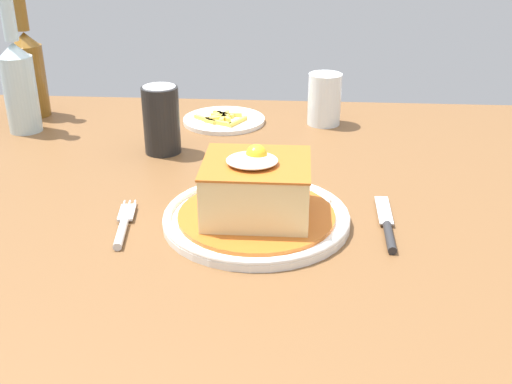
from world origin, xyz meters
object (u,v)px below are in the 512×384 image
Objects in this scene: main_plate at (255,217)px; beer_bottle_clear at (18,82)px; beer_bottle_amber at (28,70)px; drinking_glass at (323,103)px; fork at (122,226)px; soda_can at (160,120)px; knife at (386,229)px; side_plate_fries at (223,120)px.

main_plate is 1.01× the size of beer_bottle_clear.
beer_bottle_amber reaches higher than drinking_glass.
drinking_glass is at bearing 58.80° from fork.
fork is at bearing -88.98° from soda_can.
fork is 0.57m from drinking_glass.
main_plate reaches higher than knife.
knife is 0.85m from beer_bottle_amber.
main_plate is 1.01× the size of beer_bottle_amber.
soda_can reaches higher than fork.
drinking_glass is at bearing 8.19° from beer_bottle_clear.
side_plate_fries is (0.09, 0.48, -0.00)m from fork.
fork is 0.31m from soda_can.
soda_can reaches higher than main_plate.
knife is at bearing 2.86° from fork.
soda_can is 0.47× the size of beer_bottle_amber.
side_plate_fries reaches higher than fork.
knife is 0.47m from soda_can.
beer_bottle_clear reaches higher than main_plate.
fork is at bearing -121.20° from drinking_glass.
beer_bottle_clear reaches higher than knife.
fork is 0.49m from side_plate_fries.
knife is (0.18, -0.02, -0.00)m from main_plate.
soda_can is (-0.38, 0.28, 0.06)m from knife.
drinking_glass is at bearing 31.25° from soda_can.
beer_bottle_amber reaches higher than side_plate_fries.
beer_bottle_clear reaches higher than drinking_glass.
drinking_glass reaches higher than knife.
main_plate is at bearing -77.34° from side_plate_fries.
beer_bottle_amber is (-0.69, 0.48, 0.09)m from knife.
fork is 0.37m from knife.
drinking_glass is (0.60, 0.09, -0.05)m from beer_bottle_clear.
soda_can is 1.18× the size of drinking_glass.
knife is at bearing -34.65° from beer_bottle_amber.
side_plate_fries is (-0.10, 0.44, -0.00)m from main_plate.
beer_bottle_clear is 0.41m from side_plate_fries.
main_plate is at bearing 10.58° from fork.
knife is 0.97× the size of side_plate_fries.
side_plate_fries is at bearing 79.78° from fork.
main_plate is 0.62m from beer_bottle_clear.
fork is 1.35× the size of drinking_glass.
soda_can reaches higher than side_plate_fries.
beer_bottle_amber reaches higher than main_plate.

